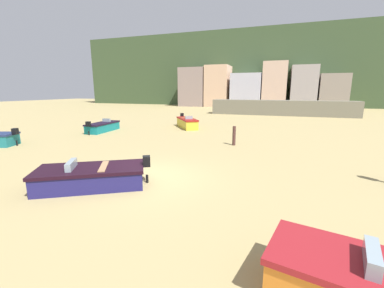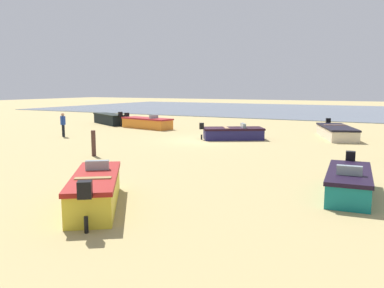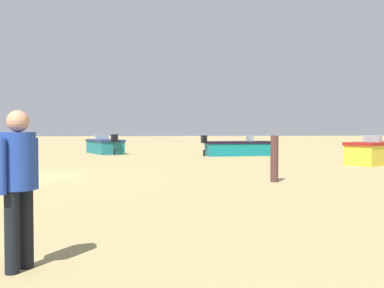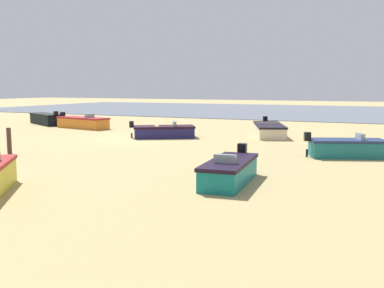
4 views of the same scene
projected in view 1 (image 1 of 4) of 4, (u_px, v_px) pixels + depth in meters
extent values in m
plane|color=tan|center=(147.00, 178.00, 10.29)|extent=(160.00, 160.00, 0.00)
cube|color=#394D2F|center=(265.00, 72.00, 69.35)|extent=(90.00, 32.00, 16.86)
cube|color=slate|center=(281.00, 108.00, 36.08)|extent=(19.84, 2.40, 2.14)
cube|color=gray|center=(194.00, 87.00, 57.17)|extent=(5.77, 5.66, 8.46)
cube|color=#D8AE8C|center=(219.00, 86.00, 55.79)|extent=(4.93, 6.70, 8.79)
cube|color=#B7B7CB|center=(247.00, 91.00, 54.04)|extent=(6.22, 6.93, 6.99)
cube|color=#D2AE98|center=(274.00, 85.00, 51.17)|extent=(4.65, 5.18, 9.13)
cube|color=#A09796|center=(303.00, 87.00, 50.20)|extent=(4.75, 6.75, 8.26)
cube|color=gray|center=(332.00, 92.00, 48.56)|extent=(5.01, 6.48, 6.58)
cube|color=#11767C|center=(103.00, 128.00, 21.99)|extent=(1.51, 3.64, 0.66)
cube|color=black|center=(103.00, 123.00, 21.91)|extent=(1.60, 3.74, 0.12)
cube|color=black|center=(88.00, 124.00, 20.03)|extent=(0.34, 0.31, 0.40)
cylinder|color=black|center=(89.00, 133.00, 20.18)|extent=(0.11, 0.11, 0.33)
cube|color=#8C9EA8|center=(106.00, 120.00, 22.46)|extent=(0.73, 0.26, 0.28)
cube|color=navy|center=(91.00, 179.00, 9.34)|extent=(4.03, 3.32, 0.63)
cube|color=black|center=(91.00, 169.00, 9.26)|extent=(4.16, 3.44, 0.12)
cube|color=black|center=(146.00, 161.00, 9.62)|extent=(0.40, 0.42, 0.40)
cylinder|color=black|center=(147.00, 179.00, 9.77)|extent=(0.14, 0.14, 0.32)
cube|color=#8C9EA8|center=(71.00, 165.00, 9.09)|extent=(0.67, 0.94, 0.28)
cube|color=#9D7450|center=(104.00, 167.00, 9.34)|extent=(0.92, 1.31, 0.08)
cube|color=#8C9EA8|center=(372.00, 257.00, 3.89)|extent=(0.37, 0.86, 0.28)
cube|color=gold|center=(187.00, 124.00, 24.11)|extent=(3.14, 3.78, 0.79)
cube|color=maroon|center=(187.00, 119.00, 24.01)|extent=(3.26, 3.91, 0.12)
cube|color=black|center=(182.00, 115.00, 25.95)|extent=(0.42, 0.41, 0.40)
cylinder|color=black|center=(182.00, 123.00, 26.12)|extent=(0.14, 0.14, 0.40)
cube|color=#8C9EA8|center=(189.00, 118.00, 23.34)|extent=(0.67, 0.56, 0.28)
cube|color=olive|center=(186.00, 118.00, 24.45)|extent=(0.93, 0.75, 0.08)
cube|color=black|center=(15.00, 131.00, 16.16)|extent=(0.38, 0.40, 0.40)
cylinder|color=black|center=(17.00, 143.00, 16.32)|extent=(0.13, 0.13, 0.35)
cylinder|color=#4B2F2A|center=(234.00, 136.00, 16.36)|extent=(0.21, 0.21, 1.26)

